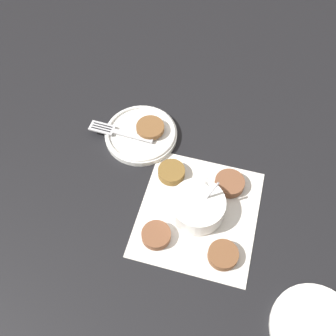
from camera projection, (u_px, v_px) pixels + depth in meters
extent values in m
plane|color=black|center=(184.00, 219.00, 0.84)|extent=(4.00, 4.00, 0.00)
cube|color=silver|center=(198.00, 213.00, 0.84)|extent=(0.29, 0.27, 0.00)
cylinder|color=white|center=(198.00, 207.00, 0.82)|extent=(0.11, 0.11, 0.05)
cylinder|color=gold|center=(197.00, 208.00, 0.83)|extent=(0.10, 0.10, 0.03)
cone|color=white|center=(205.00, 182.00, 0.84)|extent=(0.03, 0.03, 0.03)
cylinder|color=silver|center=(208.00, 196.00, 0.80)|extent=(0.04, 0.04, 0.08)
cylinder|color=brown|center=(171.00, 172.00, 0.88)|extent=(0.06, 0.06, 0.02)
cylinder|color=brown|center=(229.00, 183.00, 0.87)|extent=(0.07, 0.07, 0.02)
cylinder|color=brown|center=(156.00, 235.00, 0.80)|extent=(0.06, 0.06, 0.02)
cylinder|color=brown|center=(223.00, 255.00, 0.78)|extent=(0.06, 0.06, 0.02)
cylinder|color=white|center=(141.00, 135.00, 0.95)|extent=(0.17, 0.17, 0.01)
torus|color=white|center=(141.00, 132.00, 0.94)|extent=(0.17, 0.17, 0.01)
cylinder|color=brown|center=(150.00, 128.00, 0.93)|extent=(0.07, 0.07, 0.01)
cube|color=silver|center=(133.00, 136.00, 0.93)|extent=(0.01, 0.10, 0.00)
cube|color=silver|center=(102.00, 128.00, 0.94)|extent=(0.03, 0.06, 0.00)
cube|color=black|center=(103.00, 125.00, 0.94)|extent=(0.00, 0.05, 0.00)
cube|color=black|center=(102.00, 127.00, 0.94)|extent=(0.00, 0.05, 0.00)
cube|color=black|center=(101.00, 130.00, 0.93)|extent=(0.00, 0.05, 0.00)
cylinder|color=white|center=(316.00, 331.00, 0.71)|extent=(0.17, 0.17, 0.01)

